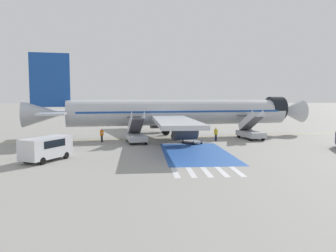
{
  "coord_description": "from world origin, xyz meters",
  "views": [
    {
      "loc": [
        -4.57,
        -46.09,
        5.66
      ],
      "look_at": [
        -1.32,
        -3.55,
        1.97
      ],
      "focal_mm": 35.0,
      "sensor_mm": 36.0,
      "label": 1
    }
  ],
  "objects_px": {
    "fuel_tanker": "(142,115)",
    "ground_crew_0": "(102,134)",
    "service_van_0": "(46,147)",
    "airliner": "(176,113)",
    "boarding_stairs_forward": "(250,132)",
    "baggage_cart": "(192,141)",
    "boarding_stairs_aft": "(136,135)",
    "ground_crew_1": "(216,133)"
  },
  "relations": [
    {
      "from": "boarding_stairs_forward",
      "to": "ground_crew_0",
      "type": "relative_size",
      "value": 3.14
    },
    {
      "from": "boarding_stairs_aft",
      "to": "fuel_tanker",
      "type": "distance_m",
      "value": 32.71
    },
    {
      "from": "airliner",
      "to": "ground_crew_0",
      "type": "relative_size",
      "value": 23.41
    },
    {
      "from": "airliner",
      "to": "boarding_stairs_forward",
      "type": "bearing_deg",
      "value": 65.4
    },
    {
      "from": "boarding_stairs_aft",
      "to": "baggage_cart",
      "type": "bearing_deg",
      "value": -17.63
    },
    {
      "from": "baggage_cart",
      "to": "ground_crew_0",
      "type": "relative_size",
      "value": 1.72
    },
    {
      "from": "boarding_stairs_forward",
      "to": "service_van_0",
      "type": "distance_m",
      "value": 27.13
    },
    {
      "from": "airliner",
      "to": "ground_crew_0",
      "type": "distance_m",
      "value": 11.11
    },
    {
      "from": "service_van_0",
      "to": "boarding_stairs_aft",
      "type": "bearing_deg",
      "value": 82.63
    },
    {
      "from": "fuel_tanker",
      "to": "baggage_cart",
      "type": "bearing_deg",
      "value": -69.89
    },
    {
      "from": "ground_crew_0",
      "to": "boarding_stairs_forward",
      "type": "bearing_deg",
      "value": -41.13
    },
    {
      "from": "airliner",
      "to": "ground_crew_0",
      "type": "height_order",
      "value": "airliner"
    },
    {
      "from": "service_van_0",
      "to": "fuel_tanker",
      "type": "bearing_deg",
      "value": 106.27
    },
    {
      "from": "airliner",
      "to": "boarding_stairs_forward",
      "type": "relative_size",
      "value": 7.46
    },
    {
      "from": "service_van_0",
      "to": "baggage_cart",
      "type": "distance_m",
      "value": 17.98
    },
    {
      "from": "fuel_tanker",
      "to": "service_van_0",
      "type": "bearing_deg",
      "value": -91.28
    },
    {
      "from": "baggage_cart",
      "to": "ground_crew_1",
      "type": "bearing_deg",
      "value": -1.19
    },
    {
      "from": "baggage_cart",
      "to": "ground_crew_1",
      "type": "relative_size",
      "value": 1.72
    },
    {
      "from": "fuel_tanker",
      "to": "ground_crew_0",
      "type": "xyz_separation_m",
      "value": [
        -5.12,
        -31.69,
        -0.79
      ]
    },
    {
      "from": "ground_crew_0",
      "to": "fuel_tanker",
      "type": "bearing_deg",
      "value": 35.32
    },
    {
      "from": "ground_crew_1",
      "to": "boarding_stairs_forward",
      "type": "bearing_deg",
      "value": 70.07
    },
    {
      "from": "boarding_stairs_forward",
      "to": "airliner",
      "type": "bearing_deg",
      "value": 155.4
    },
    {
      "from": "ground_crew_1",
      "to": "baggage_cart",
      "type": "bearing_deg",
      "value": -98.14
    },
    {
      "from": "airliner",
      "to": "service_van_0",
      "type": "height_order",
      "value": "airliner"
    },
    {
      "from": "service_van_0",
      "to": "airliner",
      "type": "bearing_deg",
      "value": 78.43
    },
    {
      "from": "boarding_stairs_aft",
      "to": "ground_crew_1",
      "type": "distance_m",
      "value": 10.43
    },
    {
      "from": "baggage_cart",
      "to": "ground_crew_0",
      "type": "height_order",
      "value": "ground_crew_0"
    },
    {
      "from": "airliner",
      "to": "boarding_stairs_forward",
      "type": "height_order",
      "value": "airliner"
    },
    {
      "from": "service_van_0",
      "to": "ground_crew_1",
      "type": "distance_m",
      "value": 21.89
    },
    {
      "from": "boarding_stairs_aft",
      "to": "service_van_0",
      "type": "distance_m",
      "value": 13.71
    },
    {
      "from": "fuel_tanker",
      "to": "service_van_0",
      "type": "xyz_separation_m",
      "value": [
        -8.5,
        -43.98,
        -0.52
      ]
    },
    {
      "from": "boarding_stairs_aft",
      "to": "service_van_0",
      "type": "xyz_separation_m",
      "value": [
        -7.78,
        -11.29,
        0.29
      ]
    },
    {
      "from": "airliner",
      "to": "fuel_tanker",
      "type": "bearing_deg",
      "value": -179.26
    },
    {
      "from": "ground_crew_0",
      "to": "ground_crew_1",
      "type": "bearing_deg",
      "value": -45.88
    },
    {
      "from": "boarding_stairs_forward",
      "to": "service_van_0",
      "type": "height_order",
      "value": "boarding_stairs_forward"
    },
    {
      "from": "fuel_tanker",
      "to": "ground_crew_1",
      "type": "height_order",
      "value": "fuel_tanker"
    },
    {
      "from": "baggage_cart",
      "to": "airliner",
      "type": "bearing_deg",
      "value": 72.15
    },
    {
      "from": "baggage_cart",
      "to": "boarding_stairs_forward",
      "type": "bearing_deg",
      "value": -8.01
    },
    {
      "from": "boarding_stairs_forward",
      "to": "fuel_tanker",
      "type": "xyz_separation_m",
      "value": [
        -14.84,
        30.16,
        0.81
      ]
    },
    {
      "from": "fuel_tanker",
      "to": "service_van_0",
      "type": "distance_m",
      "value": 44.8
    },
    {
      "from": "fuel_tanker",
      "to": "baggage_cart",
      "type": "distance_m",
      "value": 34.32
    },
    {
      "from": "boarding_stairs_forward",
      "to": "ground_crew_1",
      "type": "bearing_deg",
      "value": -171.8
    }
  ]
}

